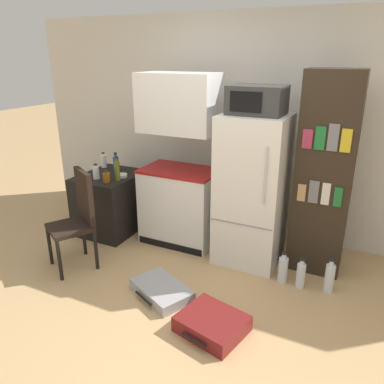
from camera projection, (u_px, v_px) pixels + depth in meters
The scene contains 19 objects.
ground_plane at pixel (171, 320), 3.11m from camera, with size 24.00×24.00×0.00m, color tan.
wall_back at pixel (269, 130), 4.28m from camera, with size 6.40×0.10×2.53m.
side_table at pixel (111, 202), 4.62m from camera, with size 0.66×0.78×0.72m.
kitchen_hutch at pixel (180, 169), 4.18m from camera, with size 0.85×0.55×1.91m.
refrigerator at pixel (252, 190), 3.82m from camera, with size 0.65×0.66×1.54m.
microwave at pixel (257, 100), 3.51m from camera, with size 0.51×0.42×0.27m.
bookshelf at pixel (324, 176), 3.58m from camera, with size 0.51×0.39×1.97m.
bottle_blue_soda at pixel (116, 164), 4.53m from camera, with size 0.07×0.07×0.26m.
bottle_clear_short at pixel (96, 172), 4.33m from camera, with size 0.08×0.08×0.18m.
bottle_milk_white at pixel (104, 161), 4.77m from camera, with size 0.07×0.07×0.20m.
bottle_amber_beer at pixel (106, 177), 4.20m from camera, with size 0.08×0.08×0.14m.
bottle_olive_oil at pixel (117, 170), 4.25m from camera, with size 0.06×0.06×0.29m.
bowl at pixel (122, 176), 4.41m from camera, with size 0.13×0.13×0.04m.
chair at pixel (78, 213), 3.76m from camera, with size 0.55×0.55×1.01m.
suitcase_large_flat at pixel (162, 290), 3.42m from camera, with size 0.66×0.56×0.10m.
suitcase_small_flat at pixel (212, 324), 2.97m from camera, with size 0.58×0.52×0.13m.
water_bottle_front at pixel (330, 277), 3.45m from camera, with size 0.09×0.09×0.35m.
water_bottle_middle at pixel (283, 269), 3.60m from camera, with size 0.09×0.09×0.33m.
water_bottle_back at pixel (301, 275), 3.52m from camera, with size 0.08×0.08×0.31m.
Camera 1 is at (1.27, -2.21, 2.08)m, focal length 35.00 mm.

